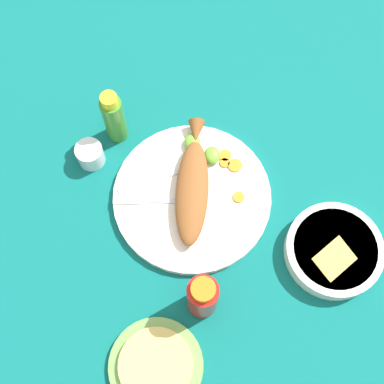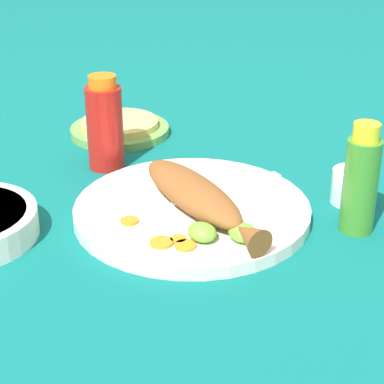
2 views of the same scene
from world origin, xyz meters
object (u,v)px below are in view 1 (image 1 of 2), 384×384
hot_sauce_bottle_green (114,118)px  fried_fish (192,186)px  hot_sauce_bottle_red (205,297)px  guacamole_bowl (334,250)px  fork_near (152,200)px  salt_cup (91,155)px  tortilla_plate (156,366)px  fork_far (155,179)px  main_plate (192,197)px

hot_sauce_bottle_green → fried_fish: bearing=44.5°
hot_sauce_bottle_red → guacamole_bowl: 0.28m
fork_near → hot_sauce_bottle_red: 0.24m
fork_near → guacamole_bowl: size_ratio=0.96×
fried_fish → salt_cup: 0.23m
fried_fish → tortilla_plate: bearing=-7.5°
fork_far → guacamole_bowl: bearing=137.5°
fork_far → hot_sauce_bottle_red: bearing=92.4°
fork_near → guacamole_bowl: (0.14, 0.35, 0.00)m
hot_sauce_bottle_red → tortilla_plate: (0.11, -0.10, -0.06)m
hot_sauce_bottle_red → fork_far: bearing=-163.3°
fork_far → hot_sauce_bottle_green: 0.15m
fork_near → fork_far: bearing=-94.2°
fork_near → salt_cup: bearing=-35.7°
fried_fish → hot_sauce_bottle_red: (0.23, 0.00, 0.03)m
fried_fish → hot_sauce_bottle_red: 0.24m
salt_cup → tortilla_plate: 0.45m
fork_far → salt_cup: bearing=-41.0°
fork_near → fork_far: (-0.05, 0.01, 0.00)m
salt_cup → fried_fish: bearing=65.4°
hot_sauce_bottle_green → guacamole_bowl: size_ratio=0.79×
hot_sauce_bottle_green → fork_far: bearing=30.8°
fried_fish → fork_far: 0.08m
fork_near → salt_cup: (-0.11, -0.12, 0.00)m
main_plate → salt_cup: bearing=-117.7°
hot_sauce_bottle_red → hot_sauce_bottle_green: same height
fried_fish → fork_far: size_ratio=1.54×
fried_fish → tortilla_plate: size_ratio=1.59×
guacamole_bowl → hot_sauce_bottle_red: bearing=-73.7°
fork_far → guacamole_bowl: guacamole_bowl is taller
fork_far → salt_cup: size_ratio=3.17×
salt_cup → fork_far: bearing=63.4°
hot_sauce_bottle_red → salt_cup: hot_sauce_bottle_red is taller
fork_near → fork_far: 0.05m
hot_sauce_bottle_red → guacamole_bowl: hot_sauce_bottle_red is taller
tortilla_plate → hot_sauce_bottle_green: bearing=-173.9°
fork_far → hot_sauce_bottle_green: hot_sauce_bottle_green is taller
main_plate → fork_near: 0.08m
fried_fish → hot_sauce_bottle_green: 0.22m
fork_near → salt_cup: 0.17m
fried_fish → fork_near: bearing=-70.3°
fried_fish → hot_sauce_bottle_green: size_ratio=1.85×
main_plate → fried_fish: bearing=171.5°
guacamole_bowl → main_plate: bearing=-117.7°
fork_near → salt_cup: size_ratio=3.21×
main_plate → hot_sauce_bottle_red: bearing=1.1°
fork_near → hot_sauce_bottle_green: 0.19m
main_plate → hot_sauce_bottle_green: 0.23m
hot_sauce_bottle_red → salt_cup: 0.39m
fork_far → hot_sauce_bottle_red: size_ratio=1.21×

